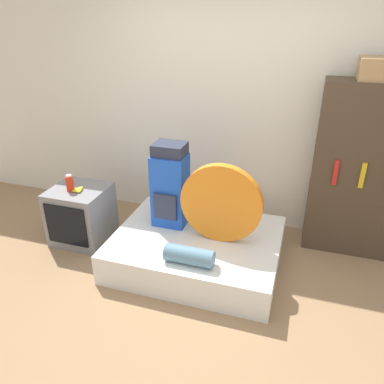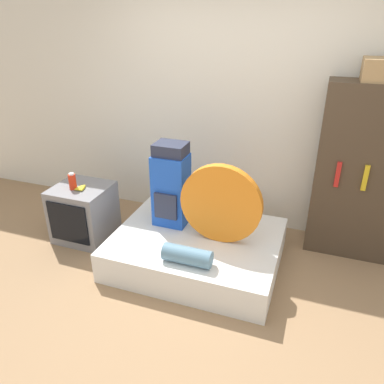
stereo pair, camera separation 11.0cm
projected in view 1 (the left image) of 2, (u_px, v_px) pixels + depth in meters
ground_plane at (184, 312)px, 3.06m from camera, size 16.00×16.00×0.00m
wall_back at (234, 108)px, 3.90m from camera, size 8.00×0.05×2.60m
bed at (197, 248)px, 3.61m from camera, size 1.54×1.23×0.30m
backpack at (170, 186)px, 3.59m from camera, size 0.32×0.30×0.82m
tent_bag at (221, 204)px, 3.32m from camera, size 0.74×0.08×0.74m
sleeping_roll at (189, 256)px, 3.12m from camera, size 0.42×0.15×0.15m
television at (81, 214)px, 3.91m from camera, size 0.56×0.54×0.59m
canister at (70, 183)px, 3.71m from camera, size 0.07×0.07×0.17m
banana_bunch at (79, 189)px, 3.74m from camera, size 0.11×0.14×0.03m
bookshelf at (360, 172)px, 3.54m from camera, size 0.87×0.35×1.68m
cardboard_box at (379, 69)px, 3.15m from camera, size 0.32×0.31×0.19m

